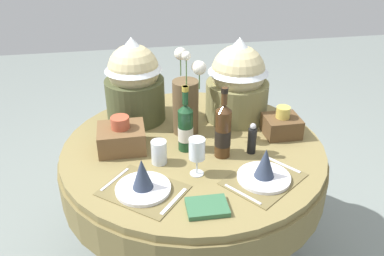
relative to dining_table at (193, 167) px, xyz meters
name	(u,v)px	position (x,y,z in m)	size (l,w,h in m)	color
ground	(193,249)	(0.00, 0.00, -0.60)	(8.00, 8.00, 0.00)	gray
dining_table	(193,167)	(0.00, 0.00, 0.00)	(1.36, 1.36, 0.74)	olive
place_setting_left	(143,182)	(-0.28, -0.34, 0.19)	(0.43, 0.42, 0.16)	brown
place_setting_right	(264,171)	(0.26, -0.35, 0.19)	(0.43, 0.41, 0.16)	brown
flower_vase	(186,101)	(-0.01, 0.15, 0.32)	(0.18, 0.26, 0.47)	brown
wine_bottle_left	(223,131)	(0.12, -0.12, 0.28)	(0.08, 0.08, 0.36)	#422814
wine_bottle_centre	(186,127)	(-0.04, -0.03, 0.27)	(0.08, 0.08, 0.34)	#194223
wine_glass_left	(197,150)	(-0.03, -0.26, 0.27)	(0.07, 0.07, 0.18)	silver
tumbler_near_left	(159,152)	(-0.19, -0.13, 0.20)	(0.07, 0.07, 0.12)	silver
pepper_mill	(252,139)	(0.27, -0.12, 0.21)	(0.04, 0.04, 0.16)	black
book_on_table	(207,207)	(-0.03, -0.51, 0.15)	(0.17, 0.13, 0.02)	#336642
gift_tub_back_left	(134,78)	(-0.27, 0.35, 0.39)	(0.33, 0.33, 0.48)	#474C2D
gift_tub_back_right	(238,77)	(0.30, 0.27, 0.38)	(0.35, 0.35, 0.47)	olive
woven_basket_side_left	(121,137)	(-0.36, 0.03, 0.21)	(0.23, 0.20, 0.18)	brown
woven_basket_side_right	(282,125)	(0.48, 0.02, 0.20)	(0.18, 0.16, 0.16)	brown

